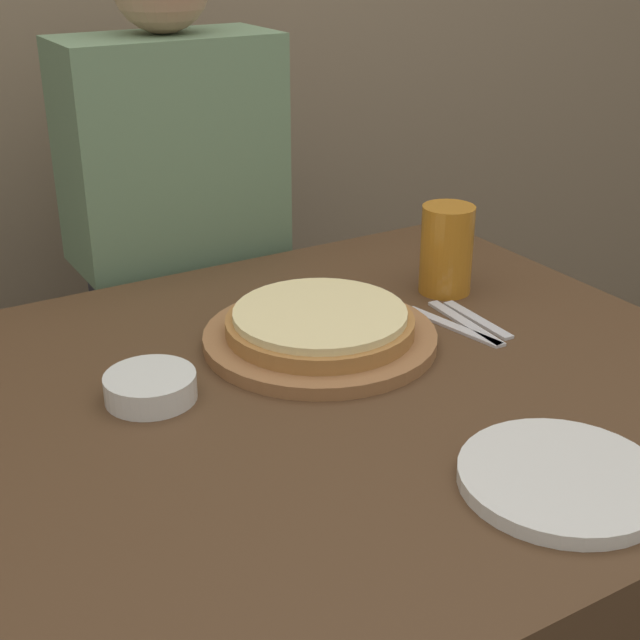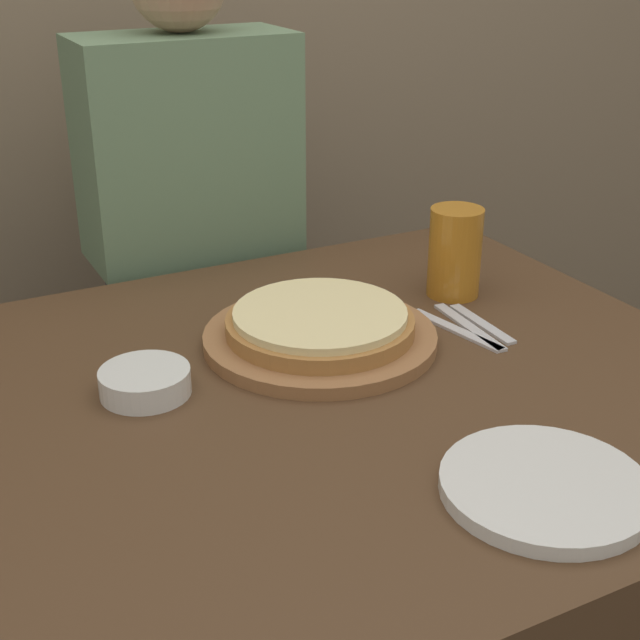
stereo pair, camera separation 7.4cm
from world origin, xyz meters
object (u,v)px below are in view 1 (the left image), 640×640
Objects in this scene: spoon at (477,320)px; side_bowl at (150,387)px; pizza_on_board at (320,329)px; fork at (453,326)px; dinner_plate at (562,478)px; dinner_knife at (465,323)px; diner_person at (182,291)px; beer_glass at (447,246)px.

side_bowl is at bearing 176.81° from spoon.
fork is at bearing -15.43° from pizza_on_board.
dinner_plate is at bearing -52.48° from side_bowl.
diner_person is at bearing 112.92° from dinner_knife.
spoon is (-0.03, -0.13, -0.08)m from beer_glass.
spoon is at bearing -0.00° from dinner_knife.
pizza_on_board is 0.27m from spoon.
fork is 1.00× the size of dinner_knife.
diner_person reaches higher than side_bowl.
beer_glass is 0.59m from dinner_plate.
pizza_on_board is at bearing 166.15° from dinner_knife.
dinner_plate is at bearing -112.01° from fork.
dinner_plate reaches higher than dinner_knife.
pizza_on_board is 0.46m from dinner_plate.
spoon is at bearing -65.03° from diner_person.
fork is at bearing -69.20° from diner_person.
beer_glass is at bearing 9.67° from side_bowl.
beer_glass is 0.64× the size of dinner_plate.
fork is (0.49, -0.03, -0.02)m from side_bowl.
dinner_knife is 1.18× the size of spoon.
dinner_plate is 1.91× the size of side_bowl.
beer_glass is 0.96× the size of spoon.
dinner_knife is (0.52, -0.03, -0.02)m from side_bowl.
fork is at bearing -3.52° from side_bowl.
beer_glass is at bearing 65.16° from dinner_plate.
side_bowl is 0.49m from fork.
pizza_on_board is at bearing 5.62° from side_bowl.
side_bowl is (-0.57, -0.10, -0.06)m from beer_glass.
diner_person reaches higher than dinner_knife.
pizza_on_board is 0.22m from fork.
beer_glass is 1.23× the size of side_bowl.
spoon is at bearing -104.30° from beer_glass.
fork is at bearing -122.85° from beer_glass.
dinner_plate is 0.45m from spoon.
pizza_on_board reaches higher than dinner_knife.
pizza_on_board reaches higher than dinner_plate.
dinner_plate is at bearing -83.96° from pizza_on_board.
side_bowl is at bearing 127.52° from dinner_plate.
beer_glass reaches higher than dinner_knife.
pizza_on_board is 1.91× the size of fork.
spoon is at bearing -3.19° from side_bowl.
side_bowl reaches higher than fork.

